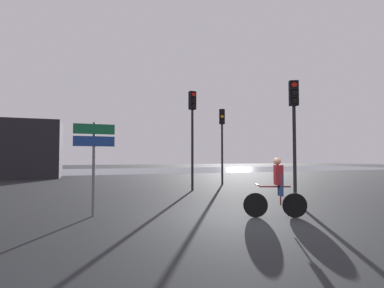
% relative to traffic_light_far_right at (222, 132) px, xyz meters
% --- Properties ---
extents(ground_plane, '(120.00, 120.00, 0.00)m').
position_rel_traffic_light_far_right_xyz_m(ground_plane, '(-3.90, -9.06, -3.14)').
color(ground_plane, black).
extents(water_strip, '(80.00, 16.00, 0.01)m').
position_rel_traffic_light_far_right_xyz_m(water_strip, '(-3.90, 20.14, -3.14)').
color(water_strip, slate).
rests_on(water_strip, ground).
extents(traffic_light_far_right, '(0.38, 0.40, 4.52)m').
position_rel_traffic_light_far_right_xyz_m(traffic_light_far_right, '(0.00, 0.00, 0.00)').
color(traffic_light_far_right, black).
rests_on(traffic_light_far_right, ground).
extents(traffic_light_near_right, '(0.40, 0.42, 4.39)m').
position_rel_traffic_light_far_right_xyz_m(traffic_light_near_right, '(-0.70, -7.41, -0.08)').
color(traffic_light_near_right, black).
rests_on(traffic_light_near_right, ground).
extents(traffic_light_center, '(0.35, 0.37, 4.88)m').
position_rel_traffic_light_far_right_xyz_m(traffic_light_center, '(-2.80, -2.45, 0.23)').
color(traffic_light_center, black).
rests_on(traffic_light_center, ground).
extents(direction_sign_post, '(1.10, 0.13, 2.60)m').
position_rel_traffic_light_far_right_xyz_m(direction_sign_post, '(-7.55, -7.51, -1.34)').
color(direction_sign_post, slate).
rests_on(direction_sign_post, ground).
extents(cyclist, '(1.59, 0.75, 1.62)m').
position_rel_traffic_light_far_right_xyz_m(cyclist, '(-2.87, -9.37, -2.32)').
color(cyclist, black).
rests_on(cyclist, ground).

